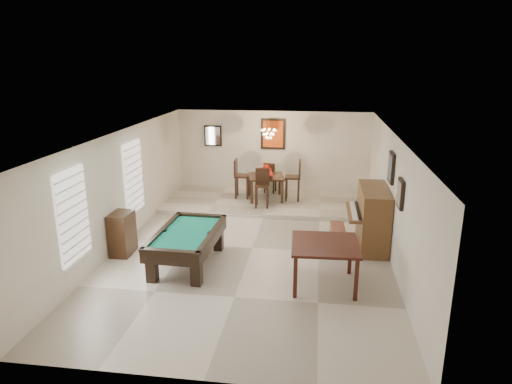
% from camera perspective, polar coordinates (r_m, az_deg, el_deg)
% --- Properties ---
extents(ground_plane, '(6.00, 9.00, 0.02)m').
position_cam_1_polar(ground_plane, '(10.44, -0.45, -7.04)').
color(ground_plane, beige).
extents(wall_back, '(6.00, 0.04, 2.60)m').
position_cam_1_polar(wall_back, '(14.34, 2.13, 4.92)').
color(wall_back, silver).
rests_on(wall_back, ground_plane).
extents(wall_front, '(6.00, 0.04, 2.60)m').
position_cam_1_polar(wall_front, '(5.90, -6.94, -12.50)').
color(wall_front, silver).
rests_on(wall_front, ground_plane).
extents(wall_left, '(0.04, 9.00, 2.60)m').
position_cam_1_polar(wall_left, '(10.83, -16.38, 0.49)').
color(wall_left, silver).
rests_on(wall_left, ground_plane).
extents(wall_right, '(0.04, 9.00, 2.60)m').
position_cam_1_polar(wall_right, '(10.03, 16.75, -0.79)').
color(wall_right, silver).
rests_on(wall_right, ground_plane).
extents(ceiling, '(6.00, 9.00, 0.04)m').
position_cam_1_polar(ceiling, '(9.71, -0.49, 7.24)').
color(ceiling, white).
rests_on(ceiling, wall_back).
extents(dining_step, '(6.00, 2.50, 0.12)m').
position_cam_1_polar(dining_step, '(13.44, 1.54, -1.31)').
color(dining_step, beige).
rests_on(dining_step, ground_plane).
extents(window_left_front, '(0.06, 1.00, 1.70)m').
position_cam_1_polar(window_left_front, '(8.92, -21.91, -2.74)').
color(window_left_front, white).
rests_on(window_left_front, wall_left).
extents(window_left_rear, '(0.06, 1.00, 1.70)m').
position_cam_1_polar(window_left_rear, '(11.32, -15.07, 1.79)').
color(window_left_rear, white).
rests_on(window_left_rear, wall_left).
extents(pool_table, '(1.22, 2.17, 0.71)m').
position_cam_1_polar(pool_table, '(9.62, -8.55, -7.00)').
color(pool_table, black).
rests_on(pool_table, ground_plane).
extents(square_table, '(1.28, 1.28, 0.85)m').
position_cam_1_polar(square_table, '(8.76, 8.53, -8.92)').
color(square_table, black).
rests_on(square_table, ground_plane).
extents(upright_piano, '(0.92, 1.64, 1.37)m').
position_cam_1_polar(upright_piano, '(10.62, 13.54, -3.10)').
color(upright_piano, brown).
rests_on(upright_piano, ground_plane).
extents(piano_bench, '(0.34, 0.81, 0.44)m').
position_cam_1_polar(piano_bench, '(10.69, 10.15, -5.40)').
color(piano_bench, brown).
rests_on(piano_bench, ground_plane).
extents(apothecary_chest, '(0.42, 0.63, 0.94)m').
position_cam_1_polar(apothecary_chest, '(10.39, -16.39, -5.00)').
color(apothecary_chest, black).
rests_on(apothecary_chest, ground_plane).
extents(dining_table, '(1.16, 1.16, 0.83)m').
position_cam_1_polar(dining_table, '(13.47, 1.29, 0.84)').
color(dining_table, black).
rests_on(dining_table, dining_step).
extents(flower_vase, '(0.16, 0.16, 0.22)m').
position_cam_1_polar(flower_vase, '(13.34, 1.31, 3.02)').
color(flower_vase, red).
rests_on(flower_vase, dining_table).
extents(dining_chair_south, '(0.42, 0.42, 1.07)m').
position_cam_1_polar(dining_chair_south, '(12.71, 0.76, 0.45)').
color(dining_chair_south, black).
rests_on(dining_chair_south, dining_step).
extents(dining_chair_north, '(0.40, 0.40, 0.96)m').
position_cam_1_polar(dining_chair_north, '(14.15, 1.80, 1.87)').
color(dining_chair_north, black).
rests_on(dining_chair_north, dining_step).
extents(dining_chair_west, '(0.44, 0.44, 1.16)m').
position_cam_1_polar(dining_chair_west, '(13.56, -1.73, 1.67)').
color(dining_chair_west, black).
rests_on(dining_chair_west, dining_step).
extents(dining_chair_east, '(0.45, 0.45, 1.20)m').
position_cam_1_polar(dining_chair_east, '(13.35, 4.61, 1.46)').
color(dining_chair_east, black).
rests_on(dining_chair_east, dining_step).
extents(chandelier, '(0.44, 0.44, 0.60)m').
position_cam_1_polar(chandelier, '(12.91, 1.59, 7.71)').
color(chandelier, '#FFE5B2').
rests_on(chandelier, ceiling).
extents(back_painting, '(0.75, 0.06, 0.95)m').
position_cam_1_polar(back_painting, '(14.19, 2.14, 7.27)').
color(back_painting, '#D84C14').
rests_on(back_painting, wall_back).
extents(back_mirror, '(0.55, 0.06, 0.65)m').
position_cam_1_polar(back_mirror, '(14.52, -5.40, 7.01)').
color(back_mirror, white).
rests_on(back_mirror, wall_back).
extents(right_picture_upper, '(0.06, 0.55, 0.65)m').
position_cam_1_polar(right_picture_upper, '(10.16, 16.56, 2.95)').
color(right_picture_upper, slate).
rests_on(right_picture_upper, wall_right).
extents(right_picture_lower, '(0.06, 0.45, 0.55)m').
position_cam_1_polar(right_picture_lower, '(8.97, 17.62, -0.20)').
color(right_picture_lower, gray).
rests_on(right_picture_lower, wall_right).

